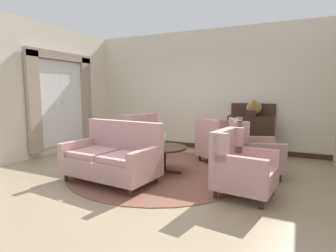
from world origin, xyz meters
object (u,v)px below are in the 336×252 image
at_px(coffee_table, 164,151).
at_px(armchair_far_left, 217,143).
at_px(armchair_back_corner, 240,168).
at_px(armchair_foreground_right, 250,152).
at_px(side_table, 219,143).
at_px(porcelain_vase, 162,138).
at_px(gramophone, 253,105).
at_px(sideboard, 251,133).
at_px(settee, 113,158).
at_px(armchair_near_sideboard, 134,139).

height_order(coffee_table, armchair_far_left, armchair_far_left).
relative_size(armchair_back_corner, armchair_foreground_right, 0.87).
distance_m(coffee_table, side_table, 1.44).
distance_m(porcelain_vase, gramophone, 2.57).
xyz_separation_m(porcelain_vase, armchair_far_left, (0.76, 1.15, -0.24)).
distance_m(armchair_far_left, sideboard, 1.19).
bearing_deg(settee, armchair_foreground_right, 38.84).
height_order(armchair_far_left, armchair_near_sideboard, armchair_near_sideboard).
xyz_separation_m(settee, armchair_back_corner, (2.10, 0.29, 0.01)).
bearing_deg(armchair_back_corner, sideboard, 12.93).
xyz_separation_m(coffee_table, armchair_foreground_right, (1.51, 0.56, 0.02)).
bearing_deg(coffee_table, armchair_far_left, 58.41).
xyz_separation_m(armchair_back_corner, sideboard, (-0.29, 2.78, 0.12)).
bearing_deg(sideboard, armchair_foreground_right, -81.30).
relative_size(armchair_back_corner, armchair_near_sideboard, 0.85).
relative_size(armchair_back_corner, side_table, 1.41).
height_order(coffee_table, sideboard, sideboard).
xyz_separation_m(porcelain_vase, armchair_foreground_right, (1.55, 0.53, -0.24)).
bearing_deg(gramophone, side_table, -122.81).
relative_size(settee, sideboard, 1.32).
height_order(settee, gramophone, gramophone).
bearing_deg(gramophone, armchair_near_sideboard, -151.61).
bearing_deg(armchair_far_left, armchair_back_corner, 146.95).
relative_size(porcelain_vase, settee, 0.24).
relative_size(coffee_table, armchair_near_sideboard, 0.77).
height_order(sideboard, gramophone, gramophone).
xyz_separation_m(porcelain_vase, gramophone, (1.35, 2.12, 0.56)).
xyz_separation_m(armchair_back_corner, gramophone, (-0.24, 2.69, 0.80)).
bearing_deg(armchair_near_sideboard, armchair_foreground_right, 106.45).
height_order(armchair_far_left, armchair_foreground_right, armchair_foreground_right).
height_order(side_table, sideboard, sideboard).
relative_size(armchair_foreground_right, armchair_near_sideboard, 0.98).
relative_size(armchair_near_sideboard, sideboard, 0.91).
height_order(coffee_table, settee, settee).
bearing_deg(gramophone, coffee_table, -121.31).
distance_m(settee, armchair_near_sideboard, 1.75).
relative_size(side_table, sideboard, 0.55).
xyz_separation_m(sideboard, gramophone, (0.05, -0.09, 0.68)).
bearing_deg(porcelain_vase, armchair_back_corner, -19.76).
distance_m(armchair_far_left, armchair_foreground_right, 1.00).
relative_size(settee, armchair_near_sideboard, 1.45).
relative_size(armchair_far_left, gramophone, 1.95).
relative_size(settee, gramophone, 3.07).
height_order(armchair_near_sideboard, gramophone, gramophone).
bearing_deg(armchair_far_left, side_table, -62.51).
xyz_separation_m(coffee_table, settee, (-0.56, -0.84, -0.00)).
distance_m(settee, sideboard, 3.57).
relative_size(settee, armchair_foreground_right, 1.49).
xyz_separation_m(coffee_table, porcelain_vase, (-0.04, 0.03, 0.26)).
bearing_deg(armchair_near_sideboard, armchair_back_corner, 85.35).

